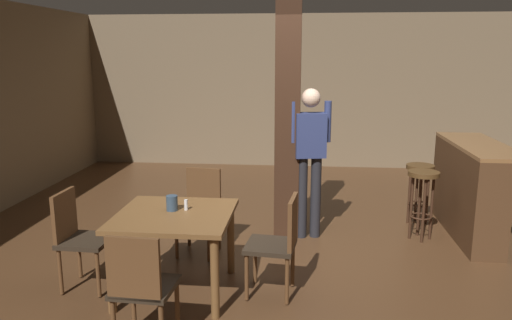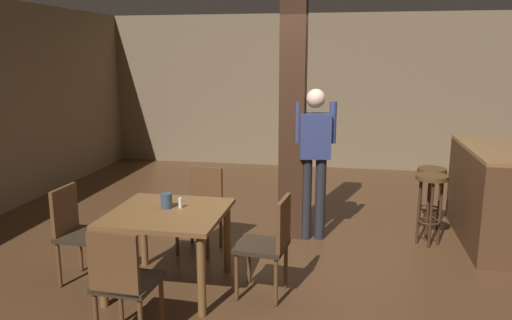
{
  "view_description": "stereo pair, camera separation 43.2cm",
  "coord_description": "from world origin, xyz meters",
  "px_view_note": "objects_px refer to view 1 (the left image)",
  "views": [
    {
      "loc": [
        0.11,
        -4.84,
        2.1
      ],
      "look_at": [
        -0.38,
        0.1,
        1.03
      ],
      "focal_mm": 35.0,
      "sensor_mm": 36.0,
      "label": 1
    },
    {
      "loc": [
        0.54,
        -4.77,
        2.1
      ],
      "look_at": [
        -0.38,
        0.1,
        1.03
      ],
      "focal_mm": 35.0,
      "sensor_mm": 36.0,
      "label": 2
    }
  ],
  "objects_px": {
    "chair_east": "(279,240)",
    "standing_person": "(310,152)",
    "dining_table": "(175,225)",
    "bar_stool_mid": "(419,180)",
    "bar_stool_near": "(423,189)",
    "chair_west": "(78,234)",
    "chair_south": "(141,284)",
    "chair_north": "(200,207)",
    "bar_counter": "(468,188)",
    "napkin_cup": "(172,203)",
    "salt_shaker": "(186,205)"
  },
  "relations": [
    {
      "from": "bar_stool_near",
      "to": "salt_shaker",
      "type": "bearing_deg",
      "value": -148.9
    },
    {
      "from": "napkin_cup",
      "to": "bar_stool_mid",
      "type": "distance_m",
      "value": 3.29
    },
    {
      "from": "dining_table",
      "to": "standing_person",
      "type": "distance_m",
      "value": 1.94
    },
    {
      "from": "standing_person",
      "to": "bar_stool_near",
      "type": "distance_m",
      "value": 1.34
    },
    {
      "from": "dining_table",
      "to": "salt_shaker",
      "type": "height_order",
      "value": "salt_shaker"
    },
    {
      "from": "chair_north",
      "to": "bar_stool_near",
      "type": "xyz_separation_m",
      "value": [
        2.43,
        0.62,
        0.09
      ]
    },
    {
      "from": "chair_east",
      "to": "standing_person",
      "type": "relative_size",
      "value": 0.52
    },
    {
      "from": "bar_counter",
      "to": "chair_south",
      "type": "bearing_deg",
      "value": -138.43
    },
    {
      "from": "chair_north",
      "to": "chair_west",
      "type": "xyz_separation_m",
      "value": [
        -0.92,
        -0.92,
        0.0
      ]
    },
    {
      "from": "chair_west",
      "to": "bar_counter",
      "type": "xyz_separation_m",
      "value": [
        3.92,
        1.78,
        0.04
      ]
    },
    {
      "from": "chair_north",
      "to": "bar_counter",
      "type": "height_order",
      "value": "bar_counter"
    },
    {
      "from": "chair_west",
      "to": "salt_shaker",
      "type": "height_order",
      "value": "chair_west"
    },
    {
      "from": "napkin_cup",
      "to": "salt_shaker",
      "type": "xyz_separation_m",
      "value": [
        0.12,
        0.02,
        -0.02
      ]
    },
    {
      "from": "dining_table",
      "to": "napkin_cup",
      "type": "height_order",
      "value": "napkin_cup"
    },
    {
      "from": "chair_south",
      "to": "napkin_cup",
      "type": "distance_m",
      "value": 1.04
    },
    {
      "from": "salt_shaker",
      "to": "bar_stool_mid",
      "type": "height_order",
      "value": "salt_shaker"
    },
    {
      "from": "bar_stool_mid",
      "to": "salt_shaker",
      "type": "bearing_deg",
      "value": -141.1
    },
    {
      "from": "chair_north",
      "to": "bar_counter",
      "type": "bearing_deg",
      "value": 16.05
    },
    {
      "from": "chair_east",
      "to": "bar_stool_mid",
      "type": "height_order",
      "value": "chair_east"
    },
    {
      "from": "chair_south",
      "to": "standing_person",
      "type": "xyz_separation_m",
      "value": [
        1.19,
        2.4,
        0.5
      ]
    },
    {
      "from": "napkin_cup",
      "to": "bar_stool_near",
      "type": "height_order",
      "value": "napkin_cup"
    },
    {
      "from": "chair_north",
      "to": "chair_south",
      "type": "height_order",
      "value": "same"
    },
    {
      "from": "dining_table",
      "to": "napkin_cup",
      "type": "distance_m",
      "value": 0.2
    },
    {
      "from": "dining_table",
      "to": "chair_east",
      "type": "height_order",
      "value": "chair_east"
    },
    {
      "from": "napkin_cup",
      "to": "salt_shaker",
      "type": "height_order",
      "value": "napkin_cup"
    },
    {
      "from": "dining_table",
      "to": "bar_stool_mid",
      "type": "distance_m",
      "value": 3.3
    },
    {
      "from": "bar_stool_near",
      "to": "bar_stool_mid",
      "type": "distance_m",
      "value": 0.56
    },
    {
      "from": "dining_table",
      "to": "chair_west",
      "type": "xyz_separation_m",
      "value": [
        -0.89,
        -0.01,
        -0.11
      ]
    },
    {
      "from": "dining_table",
      "to": "bar_stool_near",
      "type": "height_order",
      "value": "bar_stool_near"
    },
    {
      "from": "bar_stool_near",
      "to": "bar_stool_mid",
      "type": "xyz_separation_m",
      "value": [
        0.09,
        0.55,
        -0.03
      ]
    },
    {
      "from": "chair_west",
      "to": "chair_south",
      "type": "bearing_deg",
      "value": -45.85
    },
    {
      "from": "chair_west",
      "to": "bar_stool_near",
      "type": "relative_size",
      "value": 1.11
    },
    {
      "from": "dining_table",
      "to": "chair_west",
      "type": "relative_size",
      "value": 1.12
    },
    {
      "from": "chair_east",
      "to": "chair_north",
      "type": "bearing_deg",
      "value": 134.75
    },
    {
      "from": "chair_south",
      "to": "bar_stool_near",
      "type": "bearing_deg",
      "value": 44.84
    },
    {
      "from": "bar_counter",
      "to": "bar_stool_mid",
      "type": "distance_m",
      "value": 0.58
    },
    {
      "from": "chair_north",
      "to": "salt_shaker",
      "type": "height_order",
      "value": "chair_north"
    },
    {
      "from": "standing_person",
      "to": "chair_north",
      "type": "bearing_deg",
      "value": -153.48
    },
    {
      "from": "chair_west",
      "to": "napkin_cup",
      "type": "distance_m",
      "value": 0.9
    },
    {
      "from": "chair_north",
      "to": "bar_stool_near",
      "type": "distance_m",
      "value": 2.51
    },
    {
      "from": "chair_north",
      "to": "chair_west",
      "type": "distance_m",
      "value": 1.3
    },
    {
      "from": "chair_east",
      "to": "chair_south",
      "type": "xyz_separation_m",
      "value": [
        -0.92,
        -0.94,
        0.0
      ]
    },
    {
      "from": "chair_east",
      "to": "bar_counter",
      "type": "xyz_separation_m",
      "value": [
        2.11,
        1.75,
        0.04
      ]
    },
    {
      "from": "standing_person",
      "to": "salt_shaker",
      "type": "bearing_deg",
      "value": -128.42
    },
    {
      "from": "chair_west",
      "to": "bar_stool_near",
      "type": "bearing_deg",
      "value": 24.74
    },
    {
      "from": "dining_table",
      "to": "bar_stool_mid",
      "type": "xyz_separation_m",
      "value": [
        2.55,
        2.09,
        -0.06
      ]
    },
    {
      "from": "dining_table",
      "to": "chair_north",
      "type": "distance_m",
      "value": 0.92
    },
    {
      "from": "chair_west",
      "to": "salt_shaker",
      "type": "bearing_deg",
      "value": 6.35
    },
    {
      "from": "chair_north",
      "to": "bar_stool_near",
      "type": "relative_size",
      "value": 1.11
    },
    {
      "from": "chair_east",
      "to": "chair_south",
      "type": "height_order",
      "value": "same"
    }
  ]
}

